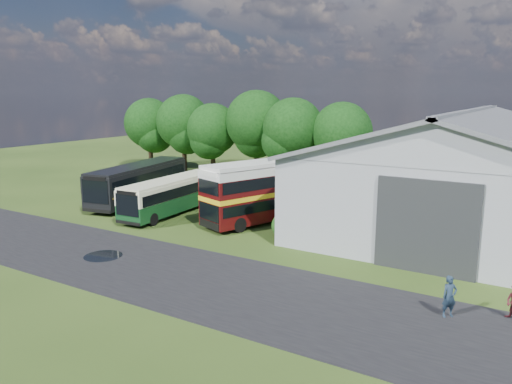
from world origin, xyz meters
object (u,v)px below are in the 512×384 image
Objects in this scene: bus_green_single at (172,195)px; bus_dark_single at (139,182)px; bus_maroon_double at (268,191)px; storage_shed at (467,166)px; visitor_a at (449,297)px.

bus_dark_single is (-5.30, 1.91, 0.25)m from bus_green_single.
storage_shed is at bearing 48.59° from bus_maroon_double.
bus_dark_single reaches higher than visitor_a.
visitor_a is (2.19, -16.86, -3.27)m from storage_shed.
bus_dark_single is (-25.27, -6.99, -2.44)m from storage_shed.
bus_green_single is at bearing -145.92° from bus_maroon_double.
bus_green_single is 5.64m from bus_dark_single.
bus_maroon_double is at bearing 11.15° from bus_green_single.
storage_shed reaches higher than bus_dark_single.
bus_green_single is 7.83m from bus_maroon_double.
storage_shed is at bearing 55.92° from visitor_a.
bus_maroon_double is at bearing -10.59° from bus_dark_single.
storage_shed is 2.44× the size of bus_green_single.
bus_green_single is 5.65× the size of visitor_a.
visitor_a is (27.46, -9.87, -0.83)m from bus_dark_single.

